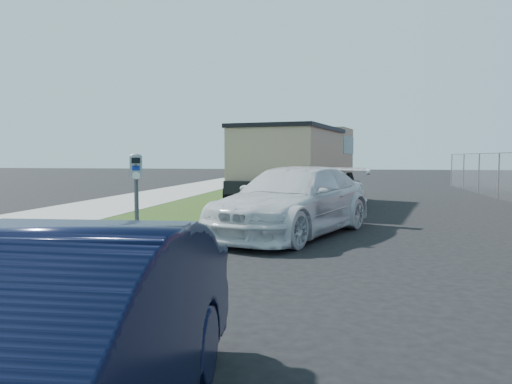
% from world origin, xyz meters
% --- Properties ---
extents(ground, '(120.00, 120.00, 0.00)m').
position_xyz_m(ground, '(0.00, 0.00, 0.00)').
color(ground, black).
rests_on(ground, ground).
extents(streetside, '(6.12, 50.00, 0.15)m').
position_xyz_m(streetside, '(-5.57, 2.00, 0.07)').
color(streetside, gray).
rests_on(streetside, ground).
extents(parking_meter, '(0.25, 0.21, 1.54)m').
position_xyz_m(parking_meter, '(-3.24, -0.02, 1.26)').
color(parking_meter, '#3F4247').
rests_on(parking_meter, ground).
extents(white_wagon, '(3.62, 5.29, 1.42)m').
position_xyz_m(white_wagon, '(-0.88, 2.70, 0.71)').
color(white_wagon, silver).
rests_on(white_wagon, ground).
extents(navy_sedan, '(1.61, 3.87, 1.25)m').
position_xyz_m(navy_sedan, '(-1.29, -5.61, 0.62)').
color(navy_sedan, black).
rests_on(navy_sedan, ground).
extents(dump_truck, '(3.83, 7.26, 2.71)m').
position_xyz_m(dump_truck, '(-1.39, 9.32, 1.52)').
color(dump_truck, black).
rests_on(dump_truck, ground).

